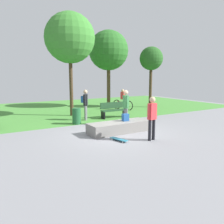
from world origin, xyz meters
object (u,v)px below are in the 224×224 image
object	(u,v)px
skater_watching	(126,105)
park_bench_near_path	(114,110)
tree_slender_maple	(109,51)
pedestrian_with_backpack	(85,102)
trash_bin	(77,116)
cyclist_on_bicycle	(123,101)
tree_young_birch	(151,59)
skateboard_by_ledge	(119,139)
tree_tall_oak	(70,38)
backpack_on_ledge	(125,117)
concrete_ledge	(119,127)
skater_performing_trick	(152,115)

from	to	relation	value
skater_watching	park_bench_near_path	world-z (taller)	skater_watching
tree_slender_maple	pedestrian_with_backpack	size ratio (longest dim) A/B	3.51
trash_bin	cyclist_on_bicycle	world-z (taller)	cyclist_on_bicycle
tree_young_birch	trash_bin	size ratio (longest dim) A/B	5.67
skateboard_by_ledge	tree_tall_oak	xyz separation A→B (m)	(0.57, 6.29, 4.61)
skater_watching	skateboard_by_ledge	size ratio (longest dim) A/B	2.14
tree_young_birch	pedestrian_with_backpack	xyz separation A→B (m)	(-6.70, -2.32, -2.70)
tree_young_birch	tree_tall_oak	distance (m)	6.88
skateboard_by_ledge	backpack_on_ledge	bearing A→B (deg)	46.61
skater_watching	park_bench_near_path	size ratio (longest dim) A/B	1.09
skater_watching	pedestrian_with_backpack	bearing A→B (deg)	118.16
concrete_ledge	tree_slender_maple	size ratio (longest dim) A/B	0.47
tree_young_birch	pedestrian_with_backpack	world-z (taller)	tree_young_birch
tree_young_birch	backpack_on_ledge	bearing A→B (deg)	-138.03
tree_young_birch	cyclist_on_bicycle	xyz separation A→B (m)	(-2.61, 0.02, -3.09)
concrete_ledge	pedestrian_with_backpack	world-z (taller)	pedestrian_with_backpack
concrete_ledge	trash_bin	size ratio (longest dim) A/B	3.42
tree_slender_maple	cyclist_on_bicycle	xyz separation A→B (m)	(0.01, -2.03, -3.77)
trash_bin	pedestrian_with_backpack	size ratio (longest dim) A/B	0.48
skater_watching	cyclist_on_bicycle	size ratio (longest dim) A/B	1.02
tree_tall_oak	skateboard_by_ledge	bearing A→B (deg)	-95.22
tree_young_birch	cyclist_on_bicycle	size ratio (longest dim) A/B	2.70
skater_watching	cyclist_on_bicycle	world-z (taller)	skater_watching
backpack_on_ledge	pedestrian_with_backpack	size ratio (longest dim) A/B	0.19
trash_bin	cyclist_on_bicycle	distance (m)	5.82
tree_tall_oak	trash_bin	distance (m)	5.03
backpack_on_ledge	tree_young_birch	world-z (taller)	tree_young_birch
concrete_ledge	tree_slender_maple	distance (m)	9.62
park_bench_near_path	skater_performing_trick	bearing A→B (deg)	-104.77
skater_performing_trick	trash_bin	xyz separation A→B (m)	(-1.30, 4.32, -0.57)
backpack_on_ledge	pedestrian_with_backpack	distance (m)	3.36
skater_performing_trick	pedestrian_with_backpack	xyz separation A→B (m)	(-0.46, 5.06, 0.04)
concrete_ledge	trash_bin	xyz separation A→B (m)	(-0.94, 2.59, 0.18)
skateboard_by_ledge	trash_bin	bearing A→B (deg)	92.56
tree_young_birch	tree_slender_maple	bearing A→B (deg)	141.82
skater_watching	tree_slender_maple	xyz separation A→B (m)	(2.89, 6.61, 3.36)
skateboard_by_ledge	pedestrian_with_backpack	xyz separation A→B (m)	(0.67, 4.48, 0.96)
tree_slender_maple	tree_tall_oak	distance (m)	4.91
skater_performing_trick	pedestrian_with_backpack	bearing A→B (deg)	95.23
skater_performing_trick	tree_tall_oak	distance (m)	7.82
skater_performing_trick	tree_young_birch	bearing A→B (deg)	49.81
tree_young_birch	tree_tall_oak	size ratio (longest dim) A/B	0.76
skateboard_by_ledge	tree_tall_oak	size ratio (longest dim) A/B	0.13
concrete_ledge	skater_watching	bearing A→B (deg)	45.11
tree_tall_oak	tree_slender_maple	bearing A→B (deg)	31.54
trash_bin	cyclist_on_bicycle	size ratio (longest dim) A/B	0.48
cyclist_on_bicycle	skateboard_by_ledge	bearing A→B (deg)	-124.88
tree_slender_maple	concrete_ledge	bearing A→B (deg)	-117.30
skater_performing_trick	park_bench_near_path	xyz separation A→B (m)	(1.29, 4.89, -0.51)
concrete_ledge	backpack_on_ledge	xyz separation A→B (m)	(0.34, 0.02, 0.39)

